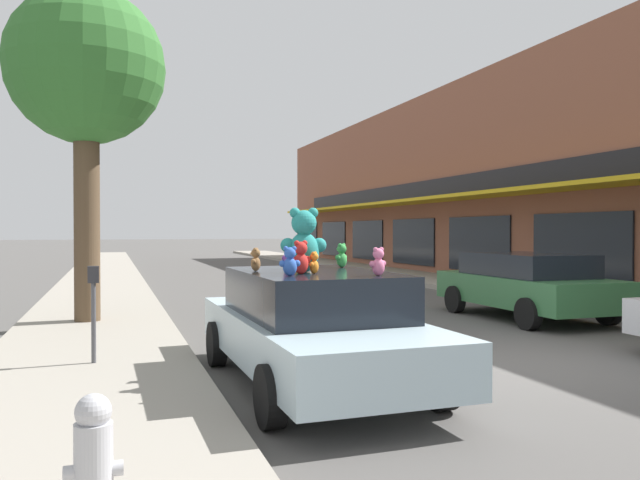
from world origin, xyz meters
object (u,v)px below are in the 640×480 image
object	(u,v)px
teddy_bear_yellow	(296,257)
teddy_bear_red	(301,258)
teddy_bear_cream	(306,256)
teddy_bear_green	(342,256)
teddy_bear_blue	(290,262)
street_tree	(86,71)
parking_meter	(93,301)
plush_art_car	(313,325)
teddy_bear_pink	(378,262)
teddy_bear_purple	(290,257)
teddy_bear_giant	(304,241)
fire_hydrant	(94,461)
teddy_bear_orange	(314,263)
parked_car_far_center	(526,283)
teddy_bear_brown	(256,260)

from	to	relation	value
teddy_bear_yellow	teddy_bear_red	distance (m)	1.00
teddy_bear_cream	teddy_bear_green	bearing A→B (deg)	135.93
teddy_bear_blue	street_tree	distance (m)	7.44
teddy_bear_green	parking_meter	size ratio (longest dim) A/B	0.26
plush_art_car	teddy_bear_red	size ratio (longest dim) A/B	12.27
teddy_bear_yellow	teddy_bear_red	xyz separation A→B (m)	(-0.23, -0.97, 0.03)
teddy_bear_red	teddy_bear_green	distance (m)	1.39
teddy_bear_yellow	teddy_bear_pink	distance (m)	1.57
teddy_bear_pink	parking_meter	bearing A→B (deg)	-57.79
teddy_bear_pink	teddy_bear_purple	distance (m)	1.47
teddy_bear_giant	teddy_bear_blue	size ratio (longest dim) A/B	2.35
teddy_bear_cream	fire_hydrant	size ratio (longest dim) A/B	0.42
teddy_bear_orange	parked_car_far_center	world-z (taller)	teddy_bear_orange
teddy_bear_orange	parked_car_far_center	distance (m)	7.66
plush_art_car	teddy_bear_red	distance (m)	0.99
teddy_bear_orange	fire_hydrant	xyz separation A→B (m)	(-2.33, -3.01, -0.97)
teddy_bear_green	teddy_bear_yellow	bearing A→B (deg)	-29.85
teddy_bear_cream	parked_car_far_center	size ratio (longest dim) A/B	0.08
teddy_bear_yellow	teddy_bear_purple	distance (m)	0.21
teddy_bear_orange	teddy_bear_pink	bearing A→B (deg)	82.32
teddy_bear_cream	fire_hydrant	world-z (taller)	teddy_bear_cream
teddy_bear_green	parked_car_far_center	bearing A→B (deg)	174.43
teddy_bear_pink	parking_meter	distance (m)	3.88
teddy_bear_green	street_tree	distance (m)	6.86
teddy_bear_red	parking_meter	bearing A→B (deg)	-57.12
teddy_bear_cream	teddy_bear_red	bearing A→B (deg)	46.34
teddy_bear_brown	street_tree	world-z (taller)	street_tree
street_tree	teddy_bear_yellow	bearing A→B (deg)	-61.48
teddy_bear_green	teddy_bear_brown	bearing A→B (deg)	-21.17
teddy_bear_purple	teddy_bear_green	world-z (taller)	teddy_bear_purple
fire_hydrant	teddy_bear_yellow	bearing A→B (deg)	58.90
teddy_bear_brown	teddy_bear_orange	bearing A→B (deg)	65.42
teddy_bear_cream	teddy_bear_brown	world-z (taller)	teddy_bear_cream
teddy_bear_yellow	street_tree	size ratio (longest dim) A/B	0.05
teddy_bear_yellow	parked_car_far_center	distance (m)	7.12
teddy_bear_purple	teddy_bear_orange	bearing A→B (deg)	150.52
plush_art_car	teddy_bear_blue	bearing A→B (deg)	-126.13
teddy_bear_giant	street_tree	world-z (taller)	street_tree
teddy_bear_yellow	teddy_bear_orange	xyz separation A→B (m)	(-0.05, -0.93, -0.03)
teddy_bear_blue	fire_hydrant	world-z (taller)	teddy_bear_blue
teddy_bear_cream	teddy_bear_green	distance (m)	0.48
teddy_bear_pink	parked_car_far_center	xyz separation A→B (m)	(5.66, 4.95, -0.78)
parked_car_far_center	teddy_bear_giant	bearing A→B (deg)	-146.57
street_tree	teddy_bear_purple	bearing A→B (deg)	-63.39
teddy_bear_orange	teddy_bear_brown	world-z (taller)	teddy_bear_brown
teddy_bear_giant	teddy_bear_pink	bearing A→B (deg)	132.98
teddy_bear_orange	parking_meter	bearing A→B (deg)	-90.20
teddy_bear_cream	teddy_bear_green	size ratio (longest dim) A/B	1.01
teddy_bear_pink	parked_car_far_center	bearing A→B (deg)	-158.26
street_tree	fire_hydrant	distance (m)	9.97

